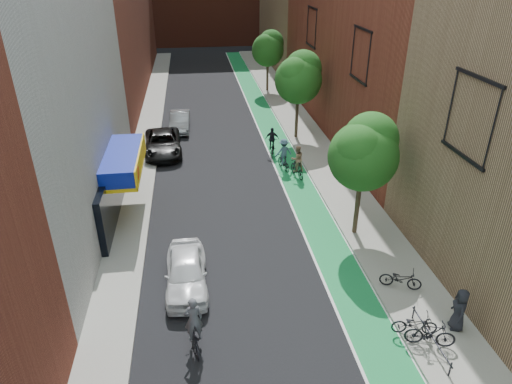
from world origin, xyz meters
name	(u,v)px	position (x,y,z in m)	size (l,w,h in m)	color
bike_lane	(271,131)	(4.00, 26.00, 0.01)	(2.00, 68.00, 0.01)	#167F43
sidewalk_left	(148,136)	(-6.00, 26.00, 0.07)	(2.00, 68.00, 0.15)	gray
sidewalk_right	(301,128)	(6.50, 26.00, 0.07)	(3.00, 68.00, 0.15)	gray
building_left_white	(13,113)	(-11.00, 14.00, 6.00)	(8.00, 20.00, 12.00)	silver
tree_near	(365,151)	(5.65, 10.02, 4.66)	(3.40, 3.36, 6.42)	#332619
tree_mid	(299,76)	(5.65, 24.02, 4.89)	(3.55, 3.53, 6.74)	#332619
tree_far	(268,48)	(5.65, 38.02, 4.50)	(3.30, 3.25, 6.21)	#332619
parked_car_white	(186,272)	(-3.00, 7.02, 0.75)	(1.77, 4.41, 1.50)	white
parked_car_black	(163,143)	(-4.60, 22.42, 0.77)	(2.55, 5.53, 1.54)	black
parked_car_silver	(180,121)	(-3.42, 27.34, 0.73)	(1.54, 4.42, 1.45)	#92969A
cyclist_lead	(194,331)	(-2.72, 3.45, 0.78)	(0.77, 1.72, 2.23)	black
cyclist_lane_near	(297,164)	(4.17, 17.25, 0.87)	(0.96, 1.90, 2.09)	black
cyclist_lane_mid	(272,145)	(3.20, 21.07, 0.73)	(1.05, 2.00, 2.01)	black
cyclist_lane_far	(284,156)	(3.52, 18.48, 0.96)	(1.28, 1.81, 2.14)	black
parked_bike_near	(401,279)	(6.06, 5.45, 0.61)	(0.61, 1.75, 0.92)	black
parked_bike_mid	(430,334)	(5.75, 2.20, 0.69)	(0.51, 1.81, 1.09)	black
parked_bike_far	(415,324)	(5.46, 2.84, 0.60)	(0.60, 1.71, 0.90)	black
pedestrian	(459,310)	(7.20, 2.89, 1.04)	(0.87, 0.57, 1.78)	black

